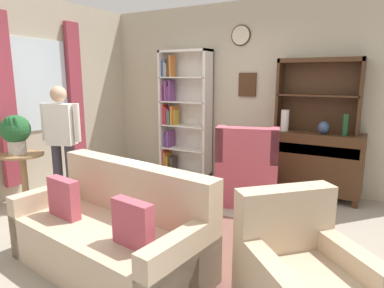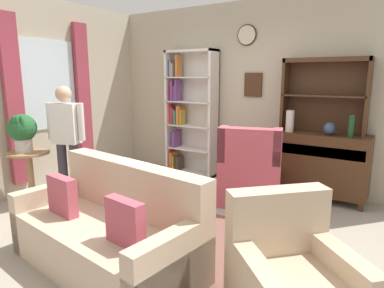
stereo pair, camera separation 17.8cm
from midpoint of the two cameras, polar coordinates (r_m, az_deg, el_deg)
The scene contains 18 objects.
ground_plane at distance 3.86m, azimuth -1.57°, elevation -14.45°, with size 5.40×4.60×0.02m, color #9E9384.
wall_back at distance 5.38m, azimuth 11.30°, elevation 8.37°, with size 5.00×0.09×2.80m.
wall_left at distance 5.34m, azimuth -24.60°, elevation 7.46°, with size 0.16×4.20×2.80m.
area_rug at distance 3.54m, azimuth -1.62°, elevation -16.81°, with size 2.60×1.82×0.01m, color brown.
bookshelf at distance 5.74m, azimuth 0.16°, elevation 5.15°, with size 0.90×0.30×2.10m.
sideboard at distance 4.95m, azimuth 21.57°, elevation -3.00°, with size 1.30×0.45×0.92m.
sideboard_hutch at distance 4.92m, azimuth 22.74°, elevation 9.23°, with size 1.10×0.26×1.00m.
vase_tall at distance 4.85m, azimuth 17.36°, elevation 3.75°, with size 0.11×0.11×0.30m, color beige.
vase_round at distance 4.77m, azimuth 23.38°, elevation 2.42°, with size 0.15×0.15×0.17m, color #33476B.
bottle_wine at distance 4.71m, azimuth 26.50°, elevation 2.73°, with size 0.07×0.07×0.28m, color #194223.
couch_floral at distance 3.15m, azimuth -12.28°, elevation -14.48°, with size 1.89×1.07×0.90m.
armchair_floral at distance 2.59m, azimuth 18.69°, elevation -21.60°, with size 1.08×1.08×0.88m.
wingback_chair at distance 4.54m, azimuth 10.99°, elevation -5.30°, with size 0.97×0.98×1.05m.
plant_stand at distance 4.86m, azimuth -24.90°, elevation -4.38°, with size 0.52×0.52×0.71m.
potted_plant_large at distance 4.75m, azimuth -26.07°, elevation 2.17°, with size 0.36×0.36×0.49m.
person_reading at distance 4.61m, azimuth -19.55°, elevation 1.18°, with size 0.51×0.31×1.56m.
coffee_table at distance 3.70m, azimuth -5.30°, elevation -9.54°, with size 0.80×0.50×0.42m.
book_stack at distance 3.72m, azimuth -5.40°, elevation -8.02°, with size 0.18×0.13×0.04m.
Camera 2 is at (2.03, -2.82, 1.68)m, focal length 31.29 mm.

